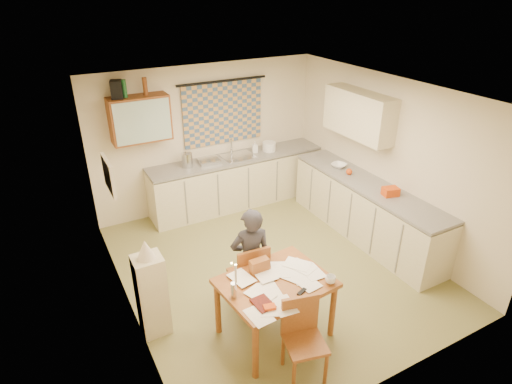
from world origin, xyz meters
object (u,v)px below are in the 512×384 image
person (251,259)px  counter_right (365,210)px  stove (417,244)px  chair_far (249,286)px  shelf_stand (152,295)px  counter_back (241,180)px  dining_table (275,308)px

person → counter_right: bearing=-153.6°
stove → person: 2.40m
chair_far → shelf_stand: 1.20m
chair_far → shelf_stand: size_ratio=0.89×
counter_right → chair_far: counter_right is taller
counter_back → person: (-1.12, -2.51, 0.23)m
dining_table → chair_far: bearing=87.4°
chair_far → dining_table: bearing=97.0°
dining_table → person: person is taller
stove → shelf_stand: size_ratio=0.87×
chair_far → person: person is taller
counter_right → counter_back: bearing=122.4°
counter_back → person: person is taller
dining_table → stove: bearing=-3.2°
dining_table → chair_far: size_ratio=1.37×
dining_table → shelf_stand: shelf_stand is taller
counter_back → chair_far: counter_back is taller
shelf_stand → dining_table: bearing=-30.7°
counter_right → person: person is taller
stove → shelf_stand: shelf_stand is taller
counter_back → stove: size_ratio=3.70×
person → shelf_stand: 1.22m
dining_table → counter_back: bearing=64.4°
counter_right → shelf_stand: bearing=-172.7°
stove → person: (-2.34, 0.48, 0.24)m
counter_back → shelf_stand: 3.32m
stove → dining_table: stove is taller
counter_back → stove: (1.22, -2.99, -0.01)m
stove → person: bearing=168.5°
counter_back → chair_far: (-1.15, -2.49, -0.17)m
counter_right → shelf_stand: size_ratio=2.87×
dining_table → person: (-0.00, 0.57, 0.31)m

